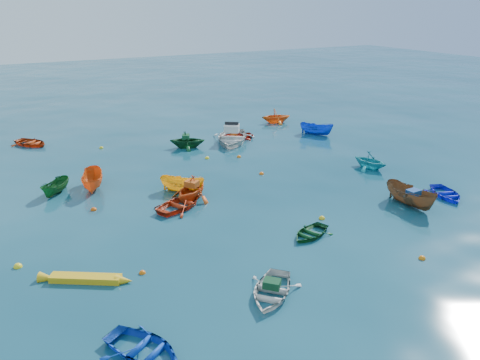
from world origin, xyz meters
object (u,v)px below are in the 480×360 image
dinghy_blue_sw (143,353)px  kayak_yellow (86,281)px  dinghy_white_near (271,295)px  motorboat_white (232,142)px  dinghy_blue_se (446,196)px

dinghy_blue_sw → kayak_yellow: 5.38m
dinghy_white_near → kayak_yellow: 7.81m
motorboat_white → dinghy_white_near: bearing=-79.1°
dinghy_blue_sw → motorboat_white: motorboat_white is taller
dinghy_blue_sw → dinghy_white_near: size_ratio=0.97×
dinghy_white_near → dinghy_blue_se: dinghy_white_near is taller
dinghy_blue_sw → dinghy_blue_se: dinghy_blue_sw is taller
kayak_yellow → dinghy_white_near: bearing=-93.9°
dinghy_white_near → motorboat_white: 21.89m
motorboat_white → dinghy_blue_sw: bearing=-90.0°
dinghy_blue_se → dinghy_blue_sw: bearing=-145.2°
dinghy_blue_sw → kayak_yellow: bearing=66.6°
dinghy_blue_se → motorboat_white: bearing=132.7°
kayak_yellow → dinghy_blue_sw: bearing=-139.5°
motorboat_white → kayak_yellow: bearing=-99.8°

